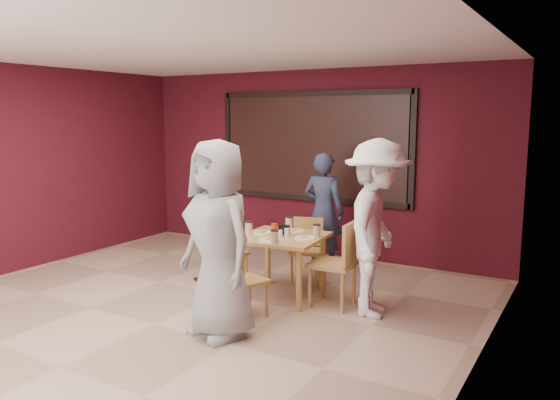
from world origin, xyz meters
The scene contains 11 objects.
floor centered at (0.00, 0.00, 0.00)m, with size 7.00×7.00×0.00m, color tan.
window_blinds centered at (0.00, 3.45, 1.65)m, with size 3.00×0.02×1.50m, color black.
dining_table centered at (0.67, 1.43, 0.65)m, with size 1.02×1.02×0.88m.
chair_front centered at (0.65, 0.63, 0.44)m, with size 0.49×0.49×0.79m.
chair_back centered at (0.61, 2.17, 0.46)m, with size 0.49×0.49×0.81m.
chair_left centered at (-0.16, 1.37, 0.50)m, with size 0.51×0.51×0.89m.
chair_right centered at (1.40, 1.45, 0.55)m, with size 0.50×0.50×0.97m.
diner_front centered at (0.73, 0.14, 0.95)m, with size 0.93×0.60×1.90m, color #979797.
diner_back centered at (0.56, 2.75, 0.81)m, with size 0.59×0.39×1.62m, color #303955.
diner_left centered at (-0.51, 1.56, 0.81)m, with size 0.79×0.62×1.63m, color maroon.
diner_right centered at (1.82, 1.44, 0.94)m, with size 1.21×0.70×1.88m, color white.
Camera 1 is at (3.81, -3.91, 2.11)m, focal length 35.00 mm.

